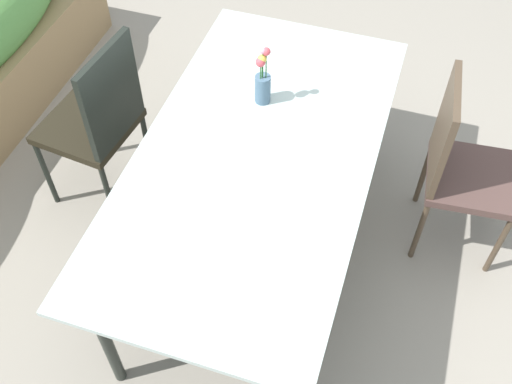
# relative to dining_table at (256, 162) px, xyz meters

# --- Properties ---
(ground_plane) EXTENTS (12.00, 12.00, 0.00)m
(ground_plane) POSITION_rel_dining_table_xyz_m (-0.06, -0.09, -0.67)
(ground_plane) COLOR gray
(dining_table) EXTENTS (1.83, 0.95, 0.72)m
(dining_table) POSITION_rel_dining_table_xyz_m (0.00, 0.00, 0.00)
(dining_table) COLOR #B2C6C1
(dining_table) RESTS_ON ground
(chair_far_side) EXTENTS (0.45, 0.45, 0.97)m
(chair_far_side) POSITION_rel_dining_table_xyz_m (0.14, 0.83, -0.12)
(chair_far_side) COLOR black
(chair_far_side) RESTS_ON ground
(chair_near_right) EXTENTS (0.44, 0.44, 0.93)m
(chair_near_right) POSITION_rel_dining_table_xyz_m (0.41, -0.83, -0.15)
(chair_near_right) COLOR #513A35
(chair_near_right) RESTS_ON ground
(flower_vase) EXTENTS (0.07, 0.07, 0.29)m
(flower_vase) POSITION_rel_dining_table_xyz_m (0.31, 0.07, 0.16)
(flower_vase) COLOR slate
(flower_vase) RESTS_ON dining_table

